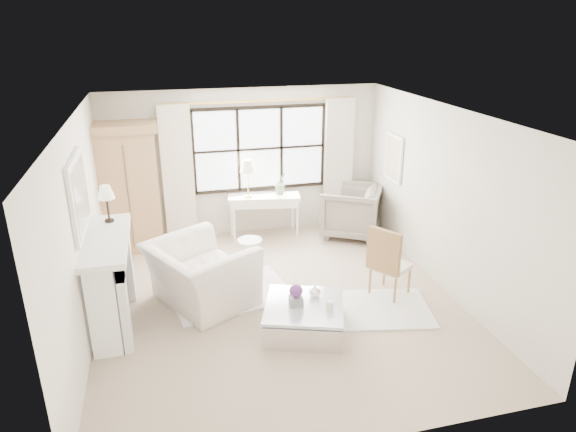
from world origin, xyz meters
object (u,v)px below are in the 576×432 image
object	(u,v)px
coffee_table	(304,318)
armoire	(129,187)
club_armchair	(201,274)
console_table	(264,216)

from	to	relation	value
coffee_table	armoire	bearing A→B (deg)	143.63
club_armchair	coffee_table	bearing A→B (deg)	-158.74
armoire	club_armchair	xyz separation A→B (m)	(0.98, -2.17, -0.69)
console_table	club_armchair	distance (m)	2.55
armoire	club_armchair	bearing A→B (deg)	-66.12
armoire	club_armchair	size ratio (longest dim) A/B	1.63
console_table	armoire	bearing A→B (deg)	-170.46
armoire	console_table	world-z (taller)	armoire
armoire	coffee_table	bearing A→B (deg)	-55.96
club_armchair	coffee_table	world-z (taller)	club_armchair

